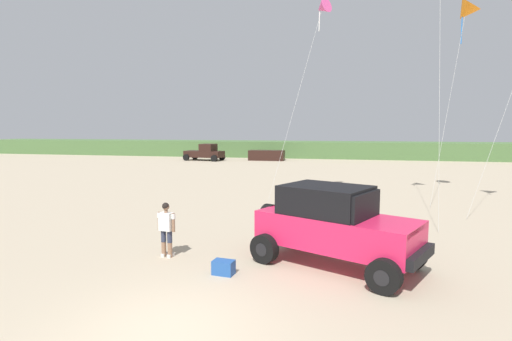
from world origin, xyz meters
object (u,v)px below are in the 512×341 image
cooler_box (224,267)px  distant_pickup (205,153)px  kite_green_box (466,12)px  jeep (334,224)px  distant_sedan (267,155)px  kite_purple_stunt (322,8)px  person_watching (166,227)px

cooler_box → distant_pickup: bearing=117.3°
distant_pickup → kite_green_box: kite_green_box is taller
kite_green_box → jeep: bearing=-116.7°
jeep → distant_pickup: jeep is taller
distant_sedan → kite_purple_stunt: size_ratio=0.40×
jeep → distant_sedan: size_ratio=1.19×
jeep → kite_purple_stunt: kite_purple_stunt is taller
distant_sedan → kite_green_box: bearing=-57.6°
jeep → distant_pickup: (-16.05, 33.76, -0.26)m
distant_pickup → cooler_box: bearing=-69.4°
cooler_box → distant_pickup: distant_pickup is taller
distant_pickup → distant_sedan: bearing=13.7°
cooler_box → jeep: bearing=32.0°
distant_pickup → jeep: bearing=-64.6°
jeep → kite_purple_stunt: size_ratio=0.48×
distant_sedan → kite_green_box: kite_green_box is taller
kite_purple_stunt → kite_green_box: kite_green_box is taller
distant_pickup → kite_green_box: (22.30, -21.35, 9.01)m
cooler_box → distant_sedan: size_ratio=0.13×
distant_pickup → kite_green_box: 32.16m
jeep → cooler_box: 3.30m
jeep → cooler_box: size_ratio=8.93×
kite_purple_stunt → kite_green_box: (7.33, 1.91, -0.10)m
kite_green_box → distant_pickup: bearing=136.2°
cooler_box → distant_sedan: distant_sedan is taller
person_watching → cooler_box: size_ratio=2.98×
distant_sedan → kite_purple_stunt: bearing=-73.5°
person_watching → distant_pickup: 35.86m
cooler_box → kite_green_box: 19.15m
jeep → kite_green_box: (6.24, 12.41, 8.75)m
kite_green_box → person_watching: bearing=-131.3°
distant_sedan → kite_green_box: 29.17m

